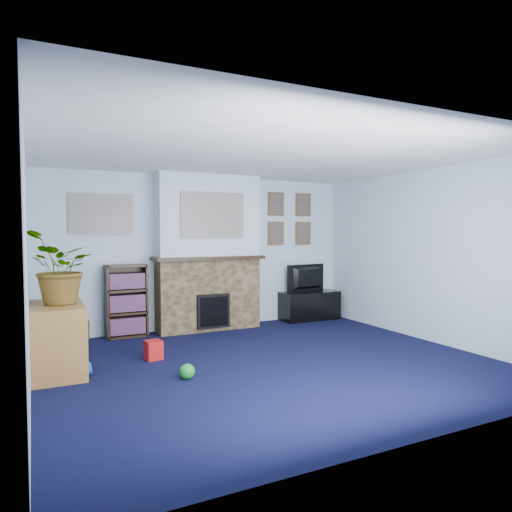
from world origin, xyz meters
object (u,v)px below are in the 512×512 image
tv_stand (309,307)px  television (309,278)px  bookshelf (126,302)px  sideboard (57,341)px

tv_stand → television: size_ratio=1.26×
bookshelf → sideboard: bookshelf is taller
tv_stand → bookshelf: bookshelf is taller
television → bookshelf: (-3.10, 0.06, -0.22)m
tv_stand → sideboard: bearing=-161.7°
tv_stand → sideboard: size_ratio=1.07×
television → sideboard: 4.34m
tv_stand → television: bearing=90.0°
television → sideboard: bearing=9.0°
television → sideboard: size_ratio=0.84×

